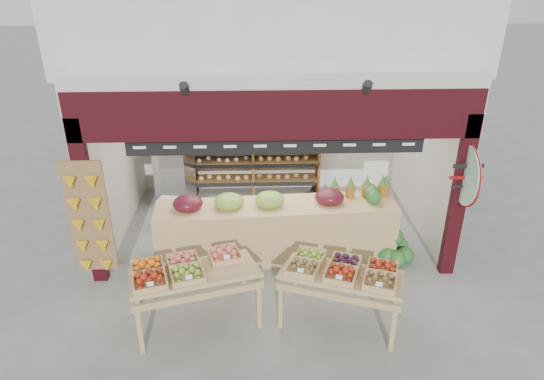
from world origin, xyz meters
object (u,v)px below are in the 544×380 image
Objects in this scene: mid_counter at (275,229)px; refrigerator at (174,168)px; back_shelving at (253,146)px; display_table_right at (343,272)px; display_table_left at (185,271)px; cardboard_stack at (181,216)px; watermelon_pile at (391,247)px.

refrigerator is at bearing 134.00° from mid_counter.
back_shelving is 1.76× the size of refrigerator.
back_shelving is 1.54× the size of display_table_right.
display_table_left reaches higher than display_table_right.
display_table_left is (0.45, -2.61, 0.61)m from cardboard_stack.
mid_counter reaches higher than watermelon_pile.
display_table_left is at bearing -63.10° from refrigerator.
display_table_left is 1.04× the size of display_table_right.
refrigerator is 1.13m from cardboard_stack.
watermelon_pile is at bearing -3.98° from mid_counter.
display_table_left is at bearing -80.29° from cardboard_stack.
cardboard_stack is 0.54× the size of display_table_right.
cardboard_stack is 2.72m from display_table_left.
back_shelving reaches higher than watermelon_pile.
refrigerator is at bearing 151.04° from watermelon_pile.
display_table_left is at bearing -156.03° from watermelon_pile.
refrigerator is 4.56m from display_table_right.
display_table_right is (1.20, -4.10, -0.26)m from back_shelving.
display_table_right is at bearing -62.86° from mid_counter.
cardboard_stack is at bearing -61.11° from refrigerator.
refrigerator is at bearing 127.35° from display_table_right.
back_shelving is 4.15m from display_table_left.
back_shelving is 2.14m from cardboard_stack.
display_table_right is at bearing -46.26° from cardboard_stack.
display_table_right is 2.50× the size of watermelon_pile.
cardboard_stack is 3.84m from watermelon_pile.
refrigerator is 2.20× the size of watermelon_pile.
mid_counter is at bearing 176.02° from watermelon_pile.
display_table_left reaches higher than cardboard_stack.
refrigerator is 0.85× the size of display_table_left.
cardboard_stack is 1.36× the size of watermelon_pile.
back_shelving reaches higher than display_table_right.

